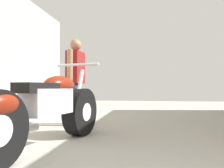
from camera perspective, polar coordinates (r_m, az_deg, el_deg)
name	(u,v)px	position (r m, az deg, el deg)	size (l,w,h in m)	color
ground_plane	(131,131)	(3.80, 4.83, -11.52)	(16.79, 16.79, 0.00)	#A8A399
motorcycle_maroon_cruiser	(45,110)	(2.71, -16.35, -6.32)	(0.80, 2.24, 1.05)	black
mechanic_in_blue	(76,76)	(4.36, -9.10, 1.91)	(0.26, 0.65, 1.61)	#2D3851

